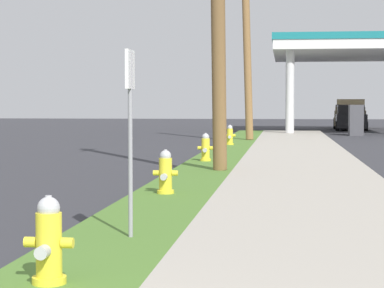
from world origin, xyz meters
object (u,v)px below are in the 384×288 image
object	(u,v)px
street_sign_post	(130,104)
utility_pole_background	(247,30)
car_black_by_near_pump	(350,119)
fire_hydrant_nearest	(49,245)
fire_hydrant_fourth	(230,136)
fire_hydrant_third	(206,149)
truck_tan_at_forecourt	(351,115)
fire_hydrant_second	(165,174)

from	to	relation	value
street_sign_post	utility_pole_background	bearing A→B (deg)	89.74
utility_pole_background	car_black_by_near_pump	size ratio (longest dim) A/B	2.01
utility_pole_background	fire_hydrant_nearest	bearing A→B (deg)	-90.74
fire_hydrant_fourth	fire_hydrant_nearest	bearing A→B (deg)	-89.87
street_sign_post	fire_hydrant_nearest	bearing A→B (deg)	-95.75
fire_hydrant_third	truck_tan_at_forecourt	xyz separation A→B (m)	(6.52, 32.11, 0.47)
fire_hydrant_third	fire_hydrant_fourth	world-z (taller)	same
fire_hydrant_nearest	fire_hydrant_fourth	bearing A→B (deg)	90.13
utility_pole_background	car_black_by_near_pump	distance (m)	17.58
fire_hydrant_nearest	truck_tan_at_forecourt	size ratio (longest dim) A/B	0.13
fire_hydrant_third	street_sign_post	xyz separation A→B (m)	(0.35, -11.54, 1.19)
fire_hydrant_second	fire_hydrant_fourth	world-z (taller)	same
fire_hydrant_nearest	fire_hydrant_fourth	xyz separation A→B (m)	(-0.05, 21.93, 0.00)
fire_hydrant_fourth	utility_pole_background	xyz separation A→B (m)	(0.39, 4.33, 4.34)
utility_pole_background	street_sign_post	size ratio (longest dim) A/B	4.32
fire_hydrant_fourth	truck_tan_at_forecourt	xyz separation A→B (m)	(6.46, 24.01, 0.47)
car_black_by_near_pump	truck_tan_at_forecourt	xyz separation A→B (m)	(0.32, 3.56, 0.19)
truck_tan_at_forecourt	car_black_by_near_pump	bearing A→B (deg)	-95.18
car_black_by_near_pump	fire_hydrant_nearest	bearing A→B (deg)	-98.17
fire_hydrant_second	car_black_by_near_pump	size ratio (longest dim) A/B	0.16
utility_pole_background	truck_tan_at_forecourt	size ratio (longest dim) A/B	1.65
utility_pole_background	car_black_by_near_pump	xyz separation A→B (m)	(5.74, 16.11, -4.06)
fire_hydrant_second	street_sign_post	size ratio (longest dim) A/B	0.35
fire_hydrant_second	utility_pole_background	xyz separation A→B (m)	(0.37, 19.80, 4.34)
fire_hydrant_third	car_black_by_near_pump	bearing A→B (deg)	77.75
fire_hydrant_second	street_sign_post	xyz separation A→B (m)	(0.26, -4.18, 1.19)
fire_hydrant_third	utility_pole_background	xyz separation A→B (m)	(0.45, 12.43, 4.34)
fire_hydrant_second	fire_hydrant_third	world-z (taller)	same
fire_hydrant_second	truck_tan_at_forecourt	bearing A→B (deg)	80.74
street_sign_post	truck_tan_at_forecourt	size ratio (longest dim) A/B	0.38
fire_hydrant_fourth	utility_pole_background	distance (m)	6.14
fire_hydrant_third	fire_hydrant_fourth	size ratio (longest dim) A/B	1.00
utility_pole_background	car_black_by_near_pump	bearing A→B (deg)	70.38
street_sign_post	fire_hydrant_third	bearing A→B (deg)	91.71
car_black_by_near_pump	truck_tan_at_forecourt	size ratio (longest dim) A/B	0.82
fire_hydrant_third	utility_pole_background	world-z (taller)	utility_pole_background
fire_hydrant_second	utility_pole_background	bearing A→B (deg)	88.94
utility_pole_background	fire_hydrant_second	bearing A→B (deg)	-91.06
street_sign_post	fire_hydrant_second	bearing A→B (deg)	93.56
fire_hydrant_third	fire_hydrant_second	bearing A→B (deg)	-89.33
fire_hydrant_nearest	utility_pole_background	size ratio (longest dim) A/B	0.08
fire_hydrant_third	car_black_by_near_pump	xyz separation A→B (m)	(6.20, 28.55, 0.28)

